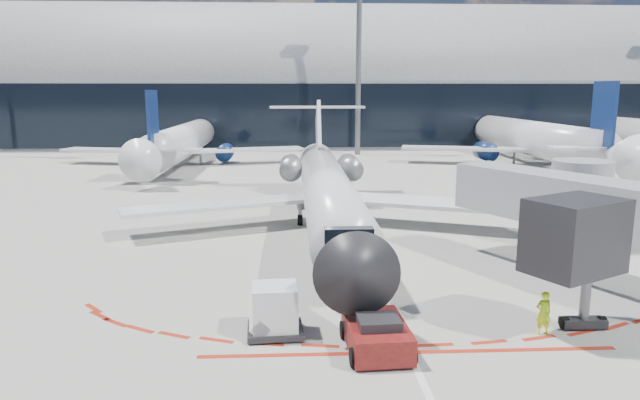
{
  "coord_description": "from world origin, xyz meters",
  "views": [
    {
      "loc": [
        -3.81,
        -28.95,
        8.56
      ],
      "look_at": [
        -2.42,
        -0.22,
        3.01
      ],
      "focal_mm": 32.0,
      "sensor_mm": 36.0,
      "label": 1
    }
  ],
  "objects_px": {
    "pushback_tug": "(377,334)",
    "ramp_worker": "(543,313)",
    "regional_jet": "(327,189)",
    "uld_container": "(275,311)"
  },
  "relations": [
    {
      "from": "pushback_tug",
      "to": "ramp_worker",
      "type": "relative_size",
      "value": 3.12
    },
    {
      "from": "regional_jet",
      "to": "ramp_worker",
      "type": "xyz_separation_m",
      "value": [
        6.75,
        -15.7,
        -1.81
      ]
    },
    {
      "from": "ramp_worker",
      "to": "regional_jet",
      "type": "bearing_deg",
      "value": -72.82
    },
    {
      "from": "ramp_worker",
      "to": "uld_container",
      "type": "bearing_deg",
      "value": -8.5
    },
    {
      "from": "regional_jet",
      "to": "pushback_tug",
      "type": "bearing_deg",
      "value": -87.76
    },
    {
      "from": "pushback_tug",
      "to": "ramp_worker",
      "type": "bearing_deg",
      "value": 6.03
    },
    {
      "from": "pushback_tug",
      "to": "uld_container",
      "type": "relative_size",
      "value": 2.43
    },
    {
      "from": "regional_jet",
      "to": "uld_container",
      "type": "height_order",
      "value": "regional_jet"
    },
    {
      "from": "regional_jet",
      "to": "ramp_worker",
      "type": "distance_m",
      "value": 17.18
    },
    {
      "from": "pushback_tug",
      "to": "ramp_worker",
      "type": "distance_m",
      "value": 6.19
    }
  ]
}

